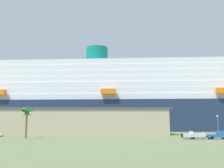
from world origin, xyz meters
TOP-DOWN VIEW (x-y plane):
  - ground_plane at (0.00, 30.00)m, footprint 600.00×600.00m
  - cruise_ship at (24.41, 69.66)m, footprint 309.04×70.96m
  - terminal_building at (-22.37, 21.63)m, footprint 68.96×22.96m
  - pickup_truck at (17.12, -11.18)m, footprint 5.69×2.50m
  - small_boat_on_trailer at (11.04, -10.88)m, footprint 8.18×2.27m
  - palm_tree at (-36.52, -4.13)m, footprint 3.60×3.32m
  - street_lamp at (23.33, 1.29)m, footprint 0.56×0.56m
  - parked_car_blue_suv at (6.49, 12.92)m, footprint 4.83×2.31m

SIDE VIEW (x-z plane):
  - ground_plane at x=0.00m, z-range 0.00..0.00m
  - parked_car_blue_suv at x=6.49m, z-range 0.04..1.62m
  - small_boat_on_trailer at x=11.04m, z-range -0.11..2.04m
  - pickup_truck at x=17.12m, z-range -0.06..2.14m
  - street_lamp at x=23.33m, z-range 1.14..8.06m
  - terminal_building at x=-22.37m, z-range 0.02..10.09m
  - palm_tree at x=-36.52m, z-range 2.32..11.09m
  - cruise_ship at x=24.41m, z-range -13.42..46.55m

